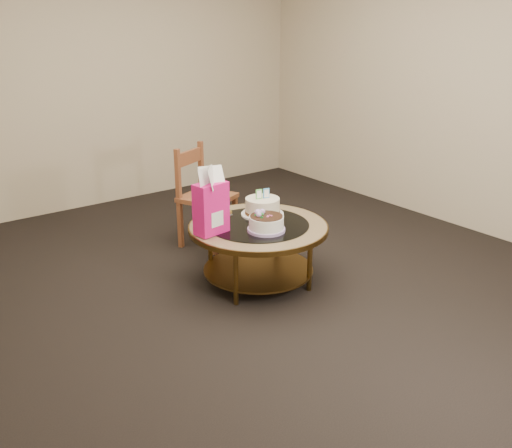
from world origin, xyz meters
TOP-DOWN VIEW (x-y plane):
  - ground at (0.00, 0.00)m, footprint 5.00×5.00m
  - room_walls at (0.00, 0.00)m, footprint 4.52×5.02m
  - coffee_table at (0.00, -0.00)m, footprint 1.02×1.02m
  - decorated_cake at (-0.04, -0.14)m, footprint 0.27×0.27m
  - cream_cake at (0.15, 0.14)m, footprint 0.32×0.32m
  - gift_bag at (-0.37, 0.06)m, footprint 0.25×0.19m
  - pillar_candle at (-0.07, 0.33)m, footprint 0.12×0.12m
  - dining_chair at (0.09, 0.88)m, footprint 0.52×0.52m

SIDE VIEW (x-z plane):
  - ground at x=0.00m, z-range 0.00..0.00m
  - coffee_table at x=0.00m, z-range 0.15..0.61m
  - dining_chair at x=0.09m, z-range 0.01..0.87m
  - pillar_candle at x=-0.07m, z-range 0.44..0.53m
  - decorated_cake at x=-0.04m, z-range 0.43..0.59m
  - cream_cake at x=0.15m, z-range 0.42..0.62m
  - gift_bag at x=-0.37m, z-range 0.46..0.92m
  - room_walls at x=0.00m, z-range 0.24..2.85m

